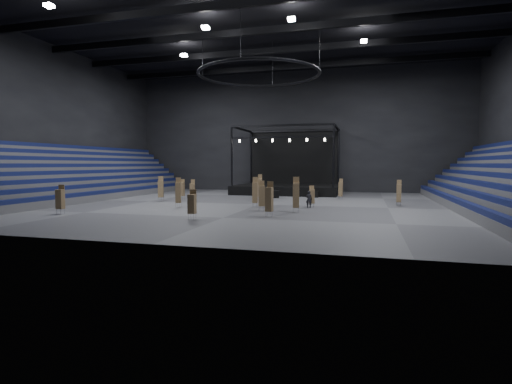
% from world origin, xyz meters
% --- Properties ---
extents(floor, '(50.00, 50.00, 0.00)m').
position_xyz_m(floor, '(0.00, 0.00, 0.00)').
color(floor, '#545457').
rests_on(floor, ground).
extents(ceiling, '(50.00, 42.00, 0.20)m').
position_xyz_m(ceiling, '(0.00, 0.00, 18.00)').
color(ceiling, black).
rests_on(ceiling, wall_back).
extents(wall_back, '(50.00, 0.20, 18.00)m').
position_xyz_m(wall_back, '(0.00, 21.00, 9.00)').
color(wall_back, black).
rests_on(wall_back, ground).
extents(wall_front, '(50.00, 0.20, 18.00)m').
position_xyz_m(wall_front, '(0.00, -21.00, 9.00)').
color(wall_front, black).
rests_on(wall_front, ground).
extents(wall_left, '(0.20, 42.00, 18.00)m').
position_xyz_m(wall_left, '(-25.00, 0.00, 9.00)').
color(wall_left, black).
rests_on(wall_left, ground).
extents(bleachers_left, '(7.20, 40.00, 6.40)m').
position_xyz_m(bleachers_left, '(-22.94, 0.00, 1.73)').
color(bleachers_left, '#515154').
rests_on(bleachers_left, floor).
extents(stage, '(14.00, 10.00, 9.20)m').
position_xyz_m(stage, '(0.00, 16.24, 1.45)').
color(stage, black).
rests_on(stage, floor).
extents(truss_ring, '(12.30, 12.30, 5.15)m').
position_xyz_m(truss_ring, '(-0.00, 0.00, 13.00)').
color(truss_ring, black).
rests_on(truss_ring, ceiling).
extents(roof_girders, '(49.00, 30.35, 0.70)m').
position_xyz_m(roof_girders, '(0.00, -0.00, 17.20)').
color(roof_girders, black).
rests_on(roof_girders, ceiling).
extents(floodlights, '(28.60, 16.60, 0.25)m').
position_xyz_m(floodlights, '(0.00, -4.00, 16.60)').
color(floodlights, white).
rests_on(floodlights, roof_girders).
extents(flight_case_left, '(1.41, 1.10, 0.84)m').
position_xyz_m(flight_case_left, '(-2.34, 9.71, 0.42)').
color(flight_case_left, black).
rests_on(flight_case_left, floor).
extents(flight_case_mid, '(1.43, 0.91, 0.89)m').
position_xyz_m(flight_case_mid, '(-0.26, 7.93, 0.44)').
color(flight_case_mid, black).
rests_on(flight_case_mid, floor).
extents(flight_case_right, '(1.23, 0.65, 0.81)m').
position_xyz_m(flight_case_right, '(4.30, 9.96, 0.40)').
color(flight_case_right, black).
rests_on(flight_case_right, floor).
extents(chair_stack_0, '(0.53, 0.53, 2.22)m').
position_xyz_m(chair_stack_0, '(-1.90, -11.99, 1.19)').
color(chair_stack_0, silver).
rests_on(chair_stack_0, floor).
extents(chair_stack_1, '(0.47, 0.47, 2.46)m').
position_xyz_m(chair_stack_1, '(-7.41, 0.22, 1.25)').
color(chair_stack_1, silver).
rests_on(chair_stack_1, floor).
extents(chair_stack_2, '(0.58, 0.58, 2.41)m').
position_xyz_m(chair_stack_2, '(-13.56, -11.99, 1.27)').
color(chair_stack_2, silver).
rests_on(chair_stack_2, floor).
extents(chair_stack_3, '(0.57, 0.57, 2.06)m').
position_xyz_m(chair_stack_3, '(5.58, -1.51, 1.10)').
color(chair_stack_3, silver).
rests_on(chair_stack_3, floor).
extents(chair_stack_4, '(0.58, 0.58, 2.76)m').
position_xyz_m(chair_stack_4, '(3.27, -9.13, 1.42)').
color(chair_stack_4, silver).
rests_on(chair_stack_4, floor).
extents(chair_stack_5, '(0.64, 0.64, 2.81)m').
position_xyz_m(chair_stack_5, '(-6.72, -4.52, 1.43)').
color(chair_stack_5, silver).
rests_on(chair_stack_5, floor).
extents(chair_stack_6, '(0.57, 0.57, 2.86)m').
position_xyz_m(chair_stack_6, '(0.33, -2.61, 1.45)').
color(chair_stack_6, silver).
rests_on(chair_stack_6, floor).
extents(chair_stack_7, '(0.61, 0.61, 3.02)m').
position_xyz_m(chair_stack_7, '(4.83, -5.98, 1.53)').
color(chair_stack_7, silver).
rests_on(chair_stack_7, floor).
extents(chair_stack_8, '(0.61, 0.61, 2.93)m').
position_xyz_m(chair_stack_8, '(-1.19, 4.66, 1.48)').
color(chair_stack_8, silver).
rests_on(chair_stack_8, floor).
extents(chair_stack_9, '(0.49, 0.49, 2.54)m').
position_xyz_m(chair_stack_9, '(13.62, 2.31, 1.29)').
color(chair_stack_9, silver).
rests_on(chair_stack_9, floor).
extents(chair_stack_10, '(0.50, 0.50, 2.42)m').
position_xyz_m(chair_stack_10, '(7.69, 8.01, 1.23)').
color(chair_stack_10, silver).
rests_on(chair_stack_10, floor).
extents(chair_stack_11, '(0.69, 0.69, 2.77)m').
position_xyz_m(chair_stack_11, '(-11.26, 0.39, 1.43)').
color(chair_stack_11, silver).
rests_on(chair_stack_11, floor).
extents(chair_stack_12, '(0.56, 0.56, 2.36)m').
position_xyz_m(chair_stack_12, '(-9.83, 2.68, 1.25)').
color(chair_stack_12, silver).
rests_on(chair_stack_12, floor).
extents(chair_stack_13, '(0.68, 0.68, 2.65)m').
position_xyz_m(chair_stack_13, '(1.75, -5.57, 1.38)').
color(chair_stack_13, silver).
rests_on(chair_stack_13, floor).
extents(man_center, '(0.62, 0.45, 1.60)m').
position_xyz_m(man_center, '(5.36, -1.87, 0.80)').
color(man_center, black).
rests_on(man_center, floor).
extents(crew_member, '(0.89, 1.02, 1.78)m').
position_xyz_m(crew_member, '(1.75, -2.05, 0.89)').
color(crew_member, black).
rests_on(crew_member, floor).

